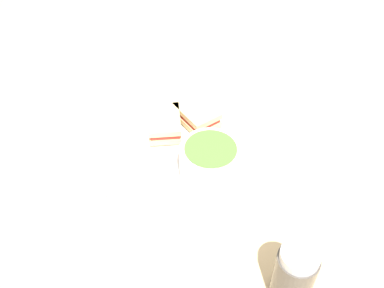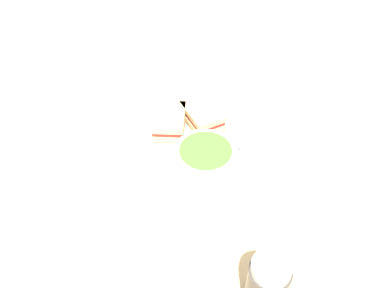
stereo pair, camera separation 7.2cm
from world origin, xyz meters
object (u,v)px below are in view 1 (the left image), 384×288
soup_bowl (210,162)px  spoon (242,141)px  sandwich_half_far (164,124)px  salt_shaker (294,275)px  sandwich_half_near (197,115)px

soup_bowl → spoon: 0.09m
sandwich_half_far → salt_shaker: size_ratio=0.90×
spoon → sandwich_half_near: sandwich_half_near is taller
soup_bowl → salt_shaker: (-0.15, 0.14, -0.00)m
soup_bowl → sandwich_half_far: soup_bowl is taller
spoon → salt_shaker: bearing=-169.2°
sandwich_half_far → salt_shaker: salt_shaker is taller
soup_bowl → spoon: (-0.03, -0.08, -0.03)m
sandwich_half_near → sandwich_half_far: size_ratio=1.02×
soup_bowl → sandwich_half_far: (0.10, -0.07, -0.01)m
spoon → sandwich_half_near: 0.09m
sandwich_half_near → salt_shaker: salt_shaker is taller
sandwich_half_far → sandwich_half_near: bearing=-138.7°
salt_shaker → soup_bowl: bearing=-43.6°
sandwich_half_near → sandwich_half_far: 0.06m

